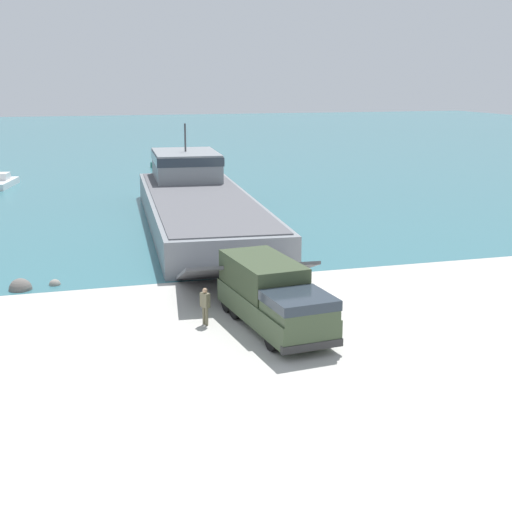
# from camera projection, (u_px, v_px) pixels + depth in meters

# --- Properties ---
(ground_plane) EXTENTS (240.00, 240.00, 0.00)m
(ground_plane) POSITION_uv_depth(u_px,v_px,m) (335.00, 295.00, 36.32)
(ground_plane) COLOR #B7B5AD
(water_surface) EXTENTS (240.00, 180.00, 0.01)m
(water_surface) POSITION_uv_depth(u_px,v_px,m) (130.00, 141.00, 124.52)
(water_surface) COLOR #336B75
(water_surface) RESTS_ON ground_plane
(landing_craft) EXTENTS (9.92, 35.25, 6.97)m
(landing_craft) POSITION_uv_depth(u_px,v_px,m) (197.00, 200.00, 54.85)
(landing_craft) COLOR gray
(landing_craft) RESTS_ON ground_plane
(military_truck) EXTENTS (3.42, 8.00, 2.86)m
(military_truck) POSITION_uv_depth(u_px,v_px,m) (273.00, 296.00, 31.27)
(military_truck) COLOR #3D4C33
(military_truck) RESTS_ON ground_plane
(soldier_on_ramp) EXTENTS (0.43, 0.50, 1.72)m
(soldier_on_ramp) POSITION_uv_depth(u_px,v_px,m) (205.00, 304.00, 31.76)
(soldier_on_ramp) COLOR #6B664C
(soldier_on_ramp) RESTS_ON ground_plane
(moored_boat_a) EXTENTS (7.85, 7.76, 1.35)m
(moored_boat_a) POSITION_uv_depth(u_px,v_px,m) (184.00, 165.00, 86.97)
(moored_boat_a) COLOR #2D7060
(moored_boat_a) RESTS_ON ground_plane
(shoreline_rock_a) EXTENTS (0.62, 0.62, 0.62)m
(shoreline_rock_a) POSITION_uv_depth(u_px,v_px,m) (55.00, 285.00, 38.14)
(shoreline_rock_a) COLOR gray
(shoreline_rock_a) RESTS_ON ground_plane
(shoreline_rock_b) EXTENTS (1.20, 1.20, 1.20)m
(shoreline_rock_b) POSITION_uv_depth(u_px,v_px,m) (21.00, 290.00, 37.29)
(shoreline_rock_b) COLOR #66605B
(shoreline_rock_b) RESTS_ON ground_plane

